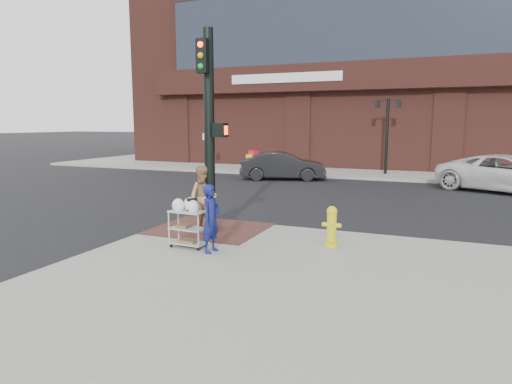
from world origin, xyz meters
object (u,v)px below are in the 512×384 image
at_px(minivan_white, 510,174).
at_px(utility_cart, 188,225).
at_px(traffic_signal_pole, 210,125).
at_px(woman_blue, 211,219).
at_px(fire_hydrant, 332,226).
at_px(sedan_dark, 283,166).
at_px(pedestrian_tan, 204,198).
at_px(lamp_post, 387,128).

relative_size(minivan_white, utility_cart, 5.10).
relative_size(traffic_signal_pole, minivan_white, 0.89).
xyz_separation_m(woman_blue, fire_hydrant, (2.25, 1.46, -0.26)).
bearing_deg(minivan_white, sedan_dark, 111.58).
bearing_deg(minivan_white, utility_cart, 173.49).
bearing_deg(fire_hydrant, traffic_signal_pole, 174.94).
bearing_deg(traffic_signal_pole, pedestrian_tan, -145.94).
height_order(sedan_dark, minivan_white, minivan_white).
bearing_deg(minivan_white, pedestrian_tan, 168.87).
distance_m(lamp_post, utility_cart, 17.07).
distance_m(traffic_signal_pole, minivan_white, 13.99).
distance_m(traffic_signal_pole, utility_cart, 2.71).
relative_size(pedestrian_tan, minivan_white, 0.30).
height_order(lamp_post, utility_cart, lamp_post).
distance_m(woman_blue, pedestrian_tan, 1.97).
height_order(traffic_signal_pole, utility_cart, traffic_signal_pole).
xyz_separation_m(pedestrian_tan, fire_hydrant, (3.33, -0.19, -0.38)).
distance_m(sedan_dark, utility_cart, 13.60).
bearing_deg(woman_blue, utility_cart, 80.85).
bearing_deg(minivan_white, woman_blue, 175.98).
bearing_deg(traffic_signal_pole, utility_cart, -79.89).
relative_size(sedan_dark, fire_hydrant, 4.74).
bearing_deg(sedan_dark, fire_hydrant, -174.64).
distance_m(lamp_post, woman_blue, 17.12).
relative_size(lamp_post, woman_blue, 2.75).
bearing_deg(utility_cart, lamp_post, 82.57).
relative_size(traffic_signal_pole, pedestrian_tan, 2.98).
height_order(lamp_post, sedan_dark, lamp_post).
height_order(traffic_signal_pole, woman_blue, traffic_signal_pole).
distance_m(traffic_signal_pole, woman_blue, 2.78).
bearing_deg(woman_blue, sedan_dark, 16.70).
xyz_separation_m(woman_blue, utility_cart, (-0.66, 0.15, -0.23)).
relative_size(pedestrian_tan, sedan_dark, 0.39).
bearing_deg(woman_blue, traffic_signal_pole, 32.20).
bearing_deg(sedan_dark, lamp_post, -72.17).
relative_size(woman_blue, sedan_dark, 0.34).
xyz_separation_m(traffic_signal_pole, minivan_white, (7.96, 11.32, -2.05)).
height_order(lamp_post, pedestrian_tan, lamp_post).
height_order(woman_blue, fire_hydrant, woman_blue).
bearing_deg(utility_cart, traffic_signal_pole, 100.11).
height_order(pedestrian_tan, utility_cart, pedestrian_tan).
bearing_deg(pedestrian_tan, sedan_dark, 108.98).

